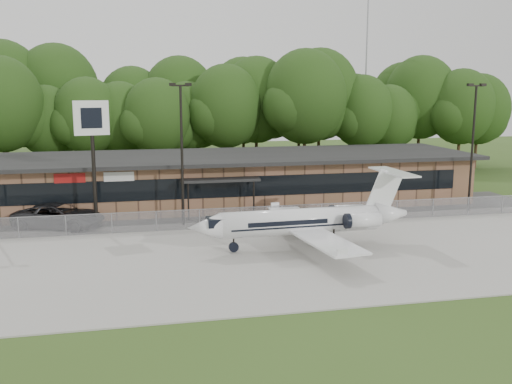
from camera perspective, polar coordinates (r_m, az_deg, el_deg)
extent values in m
plane|color=#364F1C|center=(27.31, 6.58, -10.95)|extent=(160.00, 160.00, 0.00)
cube|color=#9E9B93|center=(34.55, 2.33, -6.20)|extent=(64.00, 18.00, 0.08)
cube|color=#383835|center=(45.43, -1.28, -2.16)|extent=(50.00, 9.00, 0.06)
cube|color=#875C43|center=(49.40, -2.27, 1.19)|extent=(40.00, 10.00, 4.00)
cube|color=black|center=(44.48, -1.17, 0.55)|extent=(36.00, 0.08, 1.60)
cube|color=black|center=(48.62, -2.19, 3.60)|extent=(41.00, 11.50, 0.30)
cube|color=black|center=(43.47, -3.61, 1.24)|extent=(6.00, 1.60, 0.20)
cube|color=#A91614|center=(43.75, -18.13, 1.33)|extent=(2.20, 0.06, 0.70)
cube|color=silver|center=(43.51, -13.55, 1.51)|extent=(2.20, 0.06, 0.70)
cube|color=gray|center=(40.97, -0.10, -2.52)|extent=(46.00, 0.03, 1.50)
cube|color=gray|center=(40.80, -0.10, -1.49)|extent=(46.00, 0.04, 0.04)
cylinder|color=gray|center=(78.21, 10.95, 12.12)|extent=(0.20, 0.20, 25.00)
cylinder|color=black|center=(40.98, -7.41, 3.44)|extent=(0.18, 0.18, 10.00)
cube|color=black|center=(40.69, -7.58, 10.51)|extent=(1.20, 0.12, 0.12)
cube|color=black|center=(40.65, -8.36, 10.59)|extent=(0.45, 0.30, 0.22)
cube|color=black|center=(40.74, -6.79, 10.63)|extent=(0.45, 0.30, 0.22)
cylinder|color=black|center=(48.58, 20.80, 3.93)|extent=(0.18, 0.18, 10.00)
cube|color=black|center=(48.33, 21.19, 9.88)|extent=(1.20, 0.12, 0.12)
cube|color=black|center=(48.04, 20.64, 10.00)|extent=(0.45, 0.30, 0.22)
cube|color=black|center=(48.64, 21.75, 9.93)|extent=(0.45, 0.30, 0.22)
cylinder|color=white|center=(35.33, 4.43, -3.06)|extent=(10.06, 2.00, 1.60)
cone|color=white|center=(33.92, -5.25, -3.65)|extent=(2.06, 1.68, 1.60)
cone|color=white|center=(37.67, 13.26, -2.23)|extent=(2.26, 1.69, 1.60)
cube|color=white|center=(32.61, 7.12, -5.08)|extent=(2.44, 6.09, 0.12)
cube|color=white|center=(38.64, 3.55, -2.57)|extent=(2.44, 6.09, 0.12)
cylinder|color=white|center=(35.49, 10.61, -2.90)|extent=(2.24, 0.99, 0.90)
cylinder|color=white|center=(37.71, 9.01, -2.07)|extent=(2.24, 0.99, 0.90)
cube|color=white|center=(37.16, 12.67, -0.09)|extent=(2.46, 0.24, 3.01)
cube|color=white|center=(37.23, 13.57, 1.84)|extent=(1.48, 4.65, 0.10)
cube|color=black|center=(33.97, -4.09, -3.12)|extent=(1.05, 1.24, 0.50)
cube|color=black|center=(36.27, 7.10, -4.96)|extent=(0.90, 2.43, 0.70)
cylinder|color=black|center=(34.59, -2.25, -5.65)|extent=(0.62, 0.62, 0.22)
imported|color=#333335|center=(43.00, -19.11, -2.29)|extent=(7.01, 4.94, 1.78)
cylinder|color=black|center=(41.33, -15.90, 2.21)|extent=(0.30, 0.30, 8.61)
cube|color=silver|center=(41.00, -16.15, 7.13)|extent=(2.38, 0.69, 2.37)
cube|color=black|center=(40.86, -16.13, 7.12)|extent=(1.38, 0.29, 1.40)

